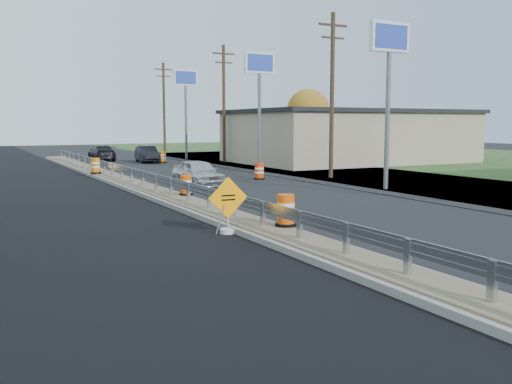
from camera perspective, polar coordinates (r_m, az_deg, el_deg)
name	(u,v)px	position (r m, az deg, el deg)	size (l,w,h in m)	color
ground	(209,214)	(20.12, -4.72, -2.22)	(140.00, 140.00, 0.00)	black
milled_overlay	(40,191)	(28.68, -20.81, 0.09)	(7.20, 120.00, 0.01)	black
median	(143,188)	(27.58, -11.21, 0.37)	(1.60, 55.00, 0.23)	gray
guardrail	(137,174)	(28.48, -11.81, 1.81)	(0.10, 46.15, 0.72)	silver
retail_building_near	(349,136)	(47.88, 9.26, 5.57)	(18.50, 12.50, 4.27)	tan
pylon_sign_south	(389,53)	(28.22, 13.18, 13.42)	(2.20, 0.30, 7.90)	slate
pylon_sign_mid	(259,74)	(38.98, 0.35, 11.74)	(2.20, 0.30, 7.90)	slate
pylon_sign_north	(185,86)	(51.73, -7.07, 10.48)	(2.20, 0.30, 7.90)	slate
utility_pole_smid	(332,92)	(33.43, 7.61, 9.84)	(1.90, 0.26, 9.40)	#473523
utility_pole_nmid	(224,101)	(46.50, -3.23, 9.04)	(1.90, 0.26, 9.40)	#473523
utility_pole_north	(164,106)	(60.47, -9.18, 8.46)	(1.90, 0.26, 9.40)	#473523
tree_far_yellow	(308,111)	(62.24, 5.23, 8.10)	(4.62, 4.62, 6.86)	#473523
caution_sign	(228,219)	(16.48, -2.79, -2.74)	(1.20, 0.50, 1.65)	white
barrel_median_near	(286,211)	(16.40, 2.99, -1.90)	(0.62, 0.62, 0.92)	black
barrel_median_mid	(186,185)	(23.66, -7.01, 0.66)	(0.57, 0.57, 0.83)	black
barrel_median_far	(96,166)	(34.96, -15.74, 2.51)	(0.62, 0.62, 0.91)	black
barrel_shoulder_near	(259,172)	(32.49, 0.33, 2.06)	(0.63, 0.63, 0.92)	black
barrel_shoulder_far	(163,157)	(46.92, -9.31, 3.45)	(0.63, 0.63, 0.92)	black
car_silver	(198,173)	(28.89, -5.78, 1.90)	(1.61, 4.01, 1.37)	silver
car_dark_mid	(147,154)	(47.63, -10.85, 3.74)	(1.41, 4.05, 1.33)	black
car_dark_far	(102,153)	(50.50, -15.16, 3.79)	(1.86, 4.59, 1.33)	black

